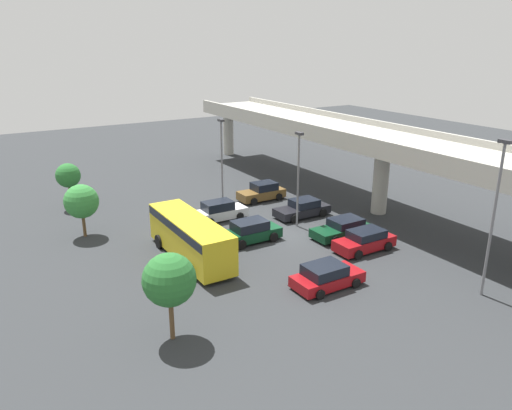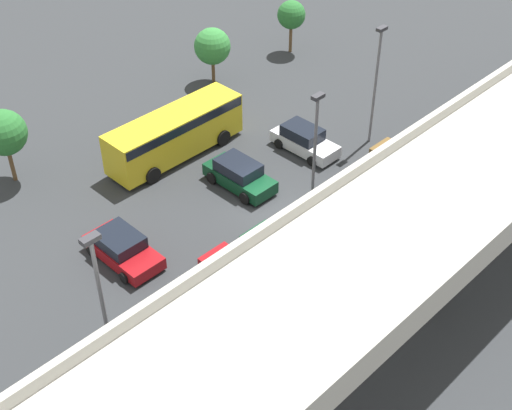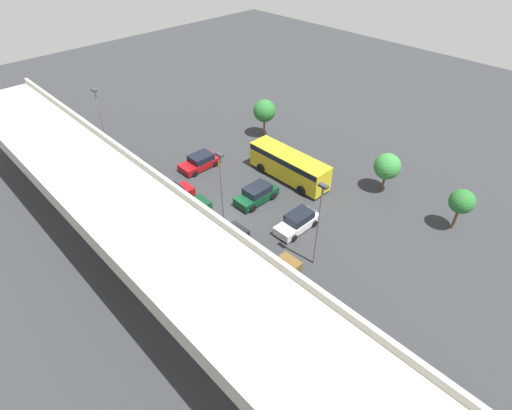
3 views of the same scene
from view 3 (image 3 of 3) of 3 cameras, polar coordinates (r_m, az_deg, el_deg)
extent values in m
plane|color=#2D3033|center=(37.18, -2.88, -0.86)|extent=(116.01, 116.01, 0.00)
cube|color=#ADAAA0|center=(29.27, -18.26, -0.18)|extent=(54.14, 6.84, 0.90)
cube|color=#ADAAA0|center=(29.99, -13.18, 3.59)|extent=(54.14, 0.30, 0.55)
cube|color=#ADAAA0|center=(28.06, -24.26, -1.89)|extent=(54.14, 0.30, 0.55)
cylinder|color=#ADAAA0|center=(31.32, -17.10, -4.91)|extent=(1.30, 1.30, 5.67)
cylinder|color=#ADAAA0|center=(53.93, -31.79, 9.96)|extent=(1.30, 1.30, 5.67)
cube|color=brown|center=(30.69, 2.68, -9.91)|extent=(1.82, 4.37, 0.76)
cube|color=black|center=(30.00, 2.30, -9.29)|extent=(1.68, 2.17, 0.70)
cylinder|color=black|center=(31.97, 3.15, -8.03)|extent=(0.22, 0.66, 0.66)
cylinder|color=black|center=(31.16, 5.67, -9.79)|extent=(0.22, 0.66, 0.66)
cylinder|color=black|center=(30.65, -0.40, -10.58)|extent=(0.22, 0.66, 0.66)
cylinder|color=black|center=(29.80, 2.14, -12.51)|extent=(0.22, 0.66, 0.66)
cube|color=silver|center=(35.09, 5.88, -2.71)|extent=(1.72, 4.36, 0.72)
cube|color=black|center=(34.78, 6.21, -1.64)|extent=(1.59, 2.40, 0.70)
cylinder|color=black|center=(34.04, 5.47, -4.72)|extent=(0.22, 0.62, 0.62)
cylinder|color=black|center=(34.88, 3.30, -3.32)|extent=(0.22, 0.62, 0.62)
cylinder|color=black|center=(35.66, 8.36, -2.64)|extent=(0.22, 0.62, 0.62)
cylinder|color=black|center=(36.47, 6.22, -1.35)|extent=(0.22, 0.62, 0.62)
cube|color=black|center=(33.39, -4.96, -5.21)|extent=(1.92, 4.75, 0.66)
cube|color=black|center=(32.86, -5.32, -4.58)|extent=(1.77, 2.17, 0.62)
cylinder|color=black|center=(34.75, -4.14, -3.47)|extent=(0.22, 0.70, 0.70)
cylinder|color=black|center=(33.64, -1.95, -5.07)|extent=(0.22, 0.70, 0.70)
cylinder|color=black|center=(33.48, -7.97, -5.77)|extent=(0.22, 0.70, 0.70)
cylinder|color=black|center=(32.32, -5.83, -7.53)|extent=(0.22, 0.70, 0.70)
cube|color=#0C381E|center=(38.02, 0.06, 1.28)|extent=(1.84, 4.38, 0.74)
cube|color=black|center=(37.67, 0.19, 2.22)|extent=(1.69, 2.49, 0.68)
cylinder|color=black|center=(36.87, -0.44, -0.49)|extent=(0.22, 0.72, 0.72)
cylinder|color=black|center=(37.97, -2.40, 0.79)|extent=(0.22, 0.72, 0.72)
cylinder|color=black|center=(38.40, 2.50, 1.27)|extent=(0.22, 0.72, 0.72)
cylinder|color=black|center=(39.46, 0.53, 2.45)|extent=(0.22, 0.72, 0.72)
cube|color=#0C381E|center=(36.84, -9.99, -0.89)|extent=(1.94, 4.65, 0.65)
cube|color=black|center=(36.29, -10.60, -0.42)|extent=(1.79, 2.37, 0.58)
cylinder|color=black|center=(38.21, -9.10, 0.52)|extent=(0.22, 0.70, 0.70)
cylinder|color=black|center=(36.90, -7.26, -0.82)|extent=(0.22, 0.70, 0.70)
cylinder|color=black|center=(37.06, -12.65, -1.37)|extent=(0.22, 0.70, 0.70)
cylinder|color=black|center=(35.71, -10.88, -2.83)|extent=(0.22, 0.70, 0.70)
cube|color=maroon|center=(38.81, -12.07, 1.16)|extent=(1.82, 4.49, 0.76)
cube|color=black|center=(38.36, -12.39, 1.86)|extent=(1.67, 2.48, 0.57)
cylinder|color=black|center=(40.16, -11.15, 2.31)|extent=(0.22, 0.67, 0.67)
cylinder|color=black|center=(38.86, -9.58, 1.17)|extent=(0.22, 0.67, 0.67)
cylinder|color=black|center=(39.09, -14.46, 0.62)|extent=(0.22, 0.67, 0.67)
cylinder|color=black|center=(37.76, -12.96, -0.61)|extent=(0.22, 0.67, 0.67)
cube|color=maroon|center=(43.36, -8.07, 5.88)|extent=(1.98, 4.37, 0.66)
cube|color=black|center=(43.15, -7.88, 6.74)|extent=(1.82, 2.37, 0.64)
cylinder|color=black|center=(42.12, -8.67, 4.43)|extent=(0.22, 0.60, 0.60)
cylinder|color=black|center=(43.55, -10.28, 5.47)|extent=(0.22, 0.60, 0.60)
cylinder|color=black|center=(43.44, -5.82, 5.84)|extent=(0.22, 0.60, 0.60)
cylinder|color=black|center=(44.84, -7.47, 6.81)|extent=(0.22, 0.60, 0.60)
cube|color=gold|center=(40.78, 4.73, 5.65)|extent=(9.01, 2.37, 2.57)
cube|color=black|center=(40.29, 4.80, 6.75)|extent=(8.83, 2.42, 0.56)
cylinder|color=black|center=(40.72, 8.71, 3.46)|extent=(1.00, 0.29, 1.00)
cylinder|color=black|center=(39.13, 6.49, 2.08)|extent=(1.00, 0.29, 1.00)
cylinder|color=black|center=(43.67, 3.00, 6.49)|extent=(1.00, 0.29, 1.00)
cylinder|color=black|center=(42.20, 0.73, 5.30)|extent=(1.00, 0.29, 1.00)
cylinder|color=slate|center=(30.04, 8.85, -3.25)|extent=(0.16, 0.16, 7.45)
cube|color=#333338|center=(27.70, 9.61, 2.70)|extent=(0.70, 0.35, 0.20)
cylinder|color=slate|center=(33.18, -4.84, 1.57)|extent=(0.16, 0.16, 7.35)
cube|color=#333338|center=(31.09, -5.21, 7.17)|extent=(0.70, 0.35, 0.20)
cylinder|color=slate|center=(42.81, -20.71, 9.39)|extent=(0.16, 0.16, 8.95)
cube|color=#333338|center=(40.99, -22.16, 14.97)|extent=(0.70, 0.35, 0.20)
cylinder|color=brown|center=(38.69, 26.53, -1.82)|extent=(0.24, 0.24, 2.08)
sphere|color=#286B2D|center=(37.61, 27.35, 0.45)|extent=(2.11, 2.11, 2.11)
cylinder|color=brown|center=(41.27, 17.72, 3.03)|extent=(0.24, 0.24, 1.69)
sphere|color=#337F38|center=(40.25, 18.24, 5.27)|extent=(2.55, 2.55, 2.55)
cylinder|color=brown|center=(48.95, 1.17, 11.00)|extent=(0.24, 0.24, 2.12)
sphere|color=#286B2D|center=(48.00, 1.21, 13.32)|extent=(2.63, 2.63, 2.63)
cube|color=black|center=(43.77, -5.30, 5.70)|extent=(0.44, 0.44, 0.04)
cone|color=#EA590F|center=(43.59, -5.32, 6.07)|extent=(0.40, 0.40, 0.70)
camera|label=1|loc=(64.78, -7.95, 29.65)|focal=35.00mm
camera|label=2|loc=(44.80, -55.05, 26.07)|focal=50.00mm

